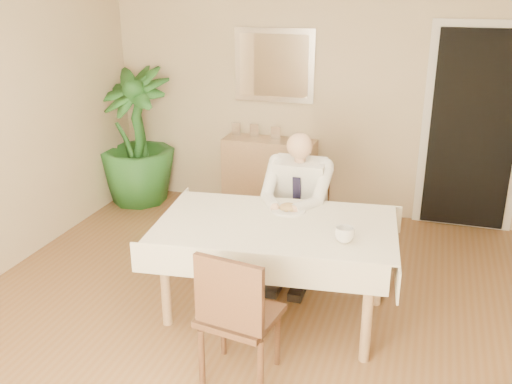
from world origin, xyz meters
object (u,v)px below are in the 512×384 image
(potted_palm, at_px, (135,137))
(sideboard, at_px, (269,175))
(dining_table, at_px, (276,234))
(seated_man, at_px, (296,202))
(chair_far, at_px, (303,212))
(chair_near, at_px, (236,312))
(coffee_mug, at_px, (344,235))

(potted_palm, bearing_deg, sideboard, 8.07)
(dining_table, xyz_separation_m, seated_man, (-0.00, 0.59, 0.02))
(dining_table, relative_size, chair_far, 2.09)
(chair_far, distance_m, potted_palm, 2.33)
(potted_palm, bearing_deg, chair_near, -51.71)
(chair_near, xyz_separation_m, seated_man, (0.01, 1.45, 0.17))
(seated_man, height_order, coffee_mug, seated_man)
(seated_man, xyz_separation_m, sideboard, (-0.64, 1.43, -0.30))
(seated_man, distance_m, sideboard, 1.60)
(chair_near, relative_size, potted_palm, 0.62)
(dining_table, distance_m, coffee_mug, 0.56)
(chair_far, relative_size, sideboard, 0.88)
(dining_table, distance_m, potted_palm, 2.79)
(chair_far, xyz_separation_m, chair_near, (-0.01, -1.73, 0.03))
(chair_near, bearing_deg, seated_man, 98.57)
(dining_table, xyz_separation_m, sideboard, (-0.64, 2.03, -0.27))
(chair_far, height_order, potted_palm, potted_palm)
(sideboard, height_order, potted_palm, potted_palm)
(chair_near, distance_m, coffee_mug, 0.91)
(chair_far, relative_size, coffee_mug, 6.68)
(dining_table, height_order, chair_far, chair_far)
(dining_table, relative_size, seated_man, 1.47)
(chair_near, relative_size, seated_man, 0.74)
(dining_table, bearing_deg, seated_man, 83.63)
(dining_table, height_order, coffee_mug, coffee_mug)
(chair_far, xyz_separation_m, potted_palm, (-2.12, 0.94, 0.26))
(chair_near, bearing_deg, sideboard, 111.28)
(chair_far, bearing_deg, dining_table, -89.80)
(seated_man, bearing_deg, chair_near, -90.48)
(chair_near, xyz_separation_m, sideboard, (-0.62, 2.88, -0.13))
(chair_near, bearing_deg, dining_table, 98.23)
(chair_near, bearing_deg, coffee_mug, 61.52)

